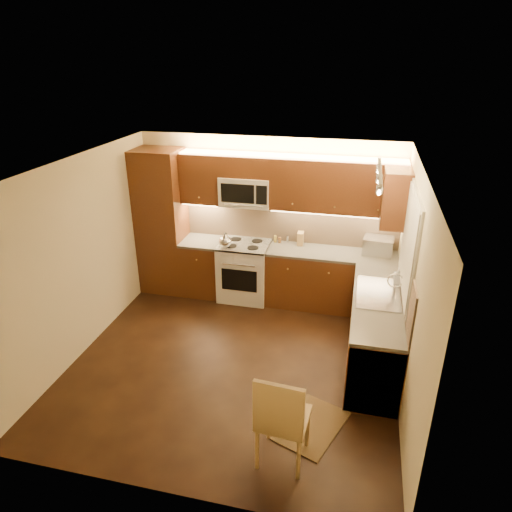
% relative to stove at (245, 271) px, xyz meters
% --- Properties ---
extents(floor, '(4.00, 4.00, 0.01)m').
position_rel_stove_xyz_m(floor, '(0.30, -1.68, -0.46)').
color(floor, black).
rests_on(floor, ground).
extents(ceiling, '(4.00, 4.00, 0.01)m').
position_rel_stove_xyz_m(ceiling, '(0.30, -1.68, 2.04)').
color(ceiling, beige).
rests_on(ceiling, ground).
extents(wall_back, '(4.00, 0.01, 2.50)m').
position_rel_stove_xyz_m(wall_back, '(0.30, 0.32, 0.79)').
color(wall_back, beige).
rests_on(wall_back, ground).
extents(wall_front, '(4.00, 0.01, 2.50)m').
position_rel_stove_xyz_m(wall_front, '(0.30, -3.67, 0.79)').
color(wall_front, beige).
rests_on(wall_front, ground).
extents(wall_left, '(0.01, 4.00, 2.50)m').
position_rel_stove_xyz_m(wall_left, '(-1.70, -1.68, 0.79)').
color(wall_left, beige).
rests_on(wall_left, ground).
extents(wall_right, '(0.01, 4.00, 2.50)m').
position_rel_stove_xyz_m(wall_right, '(2.30, -1.68, 0.79)').
color(wall_right, beige).
rests_on(wall_right, ground).
extents(pantry, '(0.70, 0.60, 2.30)m').
position_rel_stove_xyz_m(pantry, '(-1.35, 0.02, 0.69)').
color(pantry, '#491F0F').
rests_on(pantry, floor).
extents(base_cab_back_left, '(0.62, 0.60, 0.86)m').
position_rel_stove_xyz_m(base_cab_back_left, '(-0.69, 0.02, -0.03)').
color(base_cab_back_left, '#491F0F').
rests_on(base_cab_back_left, floor).
extents(counter_back_left, '(0.62, 0.60, 0.04)m').
position_rel_stove_xyz_m(counter_back_left, '(-0.69, 0.02, 0.42)').
color(counter_back_left, '#383633').
rests_on(counter_back_left, base_cab_back_left).
extents(base_cab_back_right, '(1.92, 0.60, 0.86)m').
position_rel_stove_xyz_m(base_cab_back_right, '(1.34, 0.02, -0.03)').
color(base_cab_back_right, '#491F0F').
rests_on(base_cab_back_right, floor).
extents(counter_back_right, '(1.92, 0.60, 0.04)m').
position_rel_stove_xyz_m(counter_back_right, '(1.34, 0.02, 0.42)').
color(counter_back_right, '#383633').
rests_on(counter_back_right, base_cab_back_right).
extents(base_cab_right, '(0.60, 2.00, 0.86)m').
position_rel_stove_xyz_m(base_cab_right, '(2.00, -1.28, -0.03)').
color(base_cab_right, '#491F0F').
rests_on(base_cab_right, floor).
extents(counter_right, '(0.60, 2.00, 0.04)m').
position_rel_stove_xyz_m(counter_right, '(2.00, -1.28, 0.42)').
color(counter_right, '#383633').
rests_on(counter_right, base_cab_right).
extents(dishwasher, '(0.58, 0.60, 0.84)m').
position_rel_stove_xyz_m(dishwasher, '(2.00, -1.98, -0.03)').
color(dishwasher, silver).
rests_on(dishwasher, floor).
extents(backsplash_back, '(3.30, 0.02, 0.60)m').
position_rel_stove_xyz_m(backsplash_back, '(0.65, 0.31, 0.74)').
color(backsplash_back, tan).
rests_on(backsplash_back, wall_back).
extents(backsplash_right, '(0.02, 2.00, 0.60)m').
position_rel_stove_xyz_m(backsplash_right, '(2.29, -1.28, 0.74)').
color(backsplash_right, tan).
rests_on(backsplash_right, wall_right).
extents(upper_cab_back_left, '(0.62, 0.35, 0.75)m').
position_rel_stove_xyz_m(upper_cab_back_left, '(-0.69, 0.15, 1.42)').
color(upper_cab_back_left, '#491F0F').
rests_on(upper_cab_back_left, wall_back).
extents(upper_cab_back_right, '(1.92, 0.35, 0.75)m').
position_rel_stove_xyz_m(upper_cab_back_right, '(1.34, 0.15, 1.42)').
color(upper_cab_back_right, '#491F0F').
rests_on(upper_cab_back_right, wall_back).
extents(upper_cab_bridge, '(0.76, 0.35, 0.31)m').
position_rel_stove_xyz_m(upper_cab_bridge, '(0.00, 0.15, 1.63)').
color(upper_cab_bridge, '#491F0F').
rests_on(upper_cab_bridge, wall_back).
extents(upper_cab_right_corner, '(0.35, 0.50, 0.75)m').
position_rel_stove_xyz_m(upper_cab_right_corner, '(2.12, -0.28, 1.42)').
color(upper_cab_right_corner, '#491F0F').
rests_on(upper_cab_right_corner, wall_right).
extents(stove, '(0.76, 0.65, 0.92)m').
position_rel_stove_xyz_m(stove, '(0.00, 0.00, 0.00)').
color(stove, silver).
rests_on(stove, floor).
extents(microwave, '(0.76, 0.38, 0.44)m').
position_rel_stove_xyz_m(microwave, '(0.00, 0.14, 1.26)').
color(microwave, silver).
rests_on(microwave, wall_back).
extents(window_frame, '(0.03, 1.44, 1.24)m').
position_rel_stove_xyz_m(window_frame, '(2.29, -1.12, 1.14)').
color(window_frame, silver).
rests_on(window_frame, wall_right).
extents(window_blinds, '(0.02, 1.36, 1.16)m').
position_rel_stove_xyz_m(window_blinds, '(2.27, -1.12, 1.14)').
color(window_blinds, silver).
rests_on(window_blinds, wall_right).
extents(sink, '(0.52, 0.86, 0.15)m').
position_rel_stove_xyz_m(sink, '(2.00, -1.12, 0.52)').
color(sink, silver).
rests_on(sink, counter_right).
extents(faucet, '(0.20, 0.04, 0.30)m').
position_rel_stove_xyz_m(faucet, '(2.18, -1.12, 0.59)').
color(faucet, silver).
rests_on(faucet, counter_right).
extents(track_light_bar, '(0.04, 1.20, 0.03)m').
position_rel_stove_xyz_m(track_light_bar, '(1.85, -1.27, 2.00)').
color(track_light_bar, silver).
rests_on(track_light_bar, ceiling).
extents(kettle, '(0.21, 0.21, 0.24)m').
position_rel_stove_xyz_m(kettle, '(-0.24, -0.19, 0.58)').
color(kettle, silver).
rests_on(kettle, stove).
extents(toaster_oven, '(0.46, 0.36, 0.25)m').
position_rel_stove_xyz_m(toaster_oven, '(1.99, 0.12, 0.57)').
color(toaster_oven, silver).
rests_on(toaster_oven, counter_back_right).
extents(knife_block, '(0.10, 0.15, 0.20)m').
position_rel_stove_xyz_m(knife_block, '(0.84, 0.21, 0.54)').
color(knife_block, '#9D7947').
rests_on(knife_block, counter_back_right).
extents(spice_jar_a, '(0.05, 0.05, 0.10)m').
position_rel_stove_xyz_m(spice_jar_a, '(0.85, 0.18, 0.49)').
color(spice_jar_a, silver).
rests_on(spice_jar_a, counter_back_right).
extents(spice_jar_b, '(0.05, 0.05, 0.09)m').
position_rel_stove_xyz_m(spice_jar_b, '(0.51, 0.21, 0.48)').
color(spice_jar_b, brown).
rests_on(spice_jar_b, counter_back_right).
extents(spice_jar_c, '(0.05, 0.05, 0.11)m').
position_rel_stove_xyz_m(spice_jar_c, '(0.63, 0.26, 0.49)').
color(spice_jar_c, silver).
rests_on(spice_jar_c, counter_back_right).
extents(spice_jar_d, '(0.05, 0.05, 0.10)m').
position_rel_stove_xyz_m(spice_jar_d, '(0.44, 0.23, 0.49)').
color(spice_jar_d, olive).
rests_on(spice_jar_d, counter_back_right).
extents(soap_bottle, '(0.10, 0.10, 0.22)m').
position_rel_stove_xyz_m(soap_bottle, '(2.23, -0.79, 0.55)').
color(soap_bottle, silver).
rests_on(soap_bottle, counter_right).
extents(rug, '(0.80, 0.95, 0.01)m').
position_rel_stove_xyz_m(rug, '(1.40, -2.58, -0.45)').
color(rug, black).
rests_on(rug, floor).
extents(dining_chair, '(0.50, 0.50, 1.04)m').
position_rel_stove_xyz_m(dining_chair, '(1.17, -3.04, 0.06)').
color(dining_chair, '#9D7947').
rests_on(dining_chair, floor).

